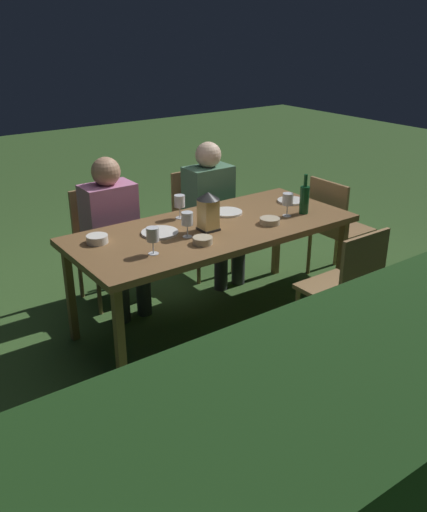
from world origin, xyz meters
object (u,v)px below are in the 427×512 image
Objects in this scene: plate_b at (227,212)px; chair_side_left_a at (200,217)px; lantern_centerpiece at (208,209)px; wine_glass_b at (153,236)px; green_bottle_on_table at (304,199)px; bowl_bread at (97,239)px; chair_head_near at (336,225)px; bowl_salad at (203,240)px; chair_side_right_a at (346,286)px; plate_a at (160,233)px; chair_side_left_b at (104,239)px; dining_table at (214,233)px; wine_glass_c at (180,202)px; wine_glass_a at (288,200)px; plate_c at (291,201)px; person_in_pink at (114,228)px; wine_glass_d at (187,220)px; bowl_olives at (270,221)px.

chair_side_left_a is at bearing -107.27° from plate_b.
lantern_centerpiece is 0.53m from wine_glass_b.
green_bottle_on_table is 2.13× the size of bowl_bread.
chair_head_near is at bearing 134.05° from chair_side_left_a.
wine_glass_b reaches higher than bowl_salad.
chair_side_right_a reaches higher than plate_b.
lantern_centerpiece is 0.36m from plate_a.
lantern_centerpiece is at bearing 1.69° from chair_head_near.
chair_side_left_b reaches higher than bowl_salad.
lantern_centerpiece is at bearing -164.51° from wine_glass_b.
dining_table is 0.34m from bowl_salad.
lantern_centerpiece is 0.32m from wine_glass_c.
plate_a is at bearing -13.94° from wine_glass_a.
plate_b is at bearing -141.61° from bowl_salad.
plate_b is 1.62× the size of bowl_bread.
chair_side_left_a reaches higher than plate_a.
bowl_salad is at bearing 73.31° from wine_glass_c.
chair_side_right_a is 4.04× the size of plate_c.
wine_glass_a is (0.69, 0.14, 0.37)m from chair_head_near.
chair_side_left_b is 0.78m from plate_a.
bowl_bread is at bearing -13.25° from green_bottle_on_table.
dining_table is 2.29× the size of chair_side_left_a.
person_in_pink is at bearing -60.54° from lantern_centerpiece.
chair_side_left_a is 3.52× the size of plate_a.
wine_glass_a is at bearing 142.75° from person_in_pink.
plate_a is (1.61, -0.09, 0.26)m from chair_head_near.
dining_table is at bearing 108.64° from wine_glass_c.
wine_glass_d is at bearing -5.86° from green_bottle_on_table.
lantern_centerpiece reaches higher than chair_side_left_a.
bowl_bread is (1.33, -0.32, -0.09)m from wine_glass_a.
plate_c is at bearing -12.36° from chair_head_near.
person_in_pink is 6.80× the size of wine_glass_c.
plate_a is at bearing 33.71° from wine_glass_c.
chair_side_left_b is at bearing -66.41° from lantern_centerpiece.
chair_side_right_a is 3.52× the size of plate_a.
plate_a is at bearing 41.69° from chair_side_left_a.
wine_glass_b is 0.76× the size of plate_b.
chair_side_left_b reaches higher than plate_b.
plate_b is at bearing -157.18° from wine_glass_b.
lantern_centerpiece is (-0.38, 0.86, 0.40)m from chair_side_left_b.
chair_head_near is 3.28× the size of lantern_centerpiece.
wine_glass_a reaches higher than chair_side_right_a.
chair_side_right_a is 0.70m from bowl_olives.
wine_glass_b is (0.58, 0.18, 0.17)m from dining_table.
plate_c is at bearing 180.00° from plate_a.
chair_head_near is 1.53m from bowl_salad.
wine_glass_c is at bearing -71.36° from dining_table.
plate_a is at bearing -67.99° from bowl_salad.
wine_glass_b is 0.78× the size of plate_c.
chair_side_left_b is at bearing -25.94° from chair_head_near.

